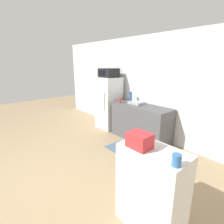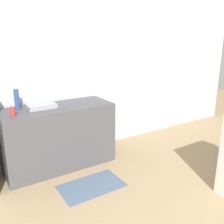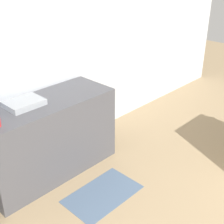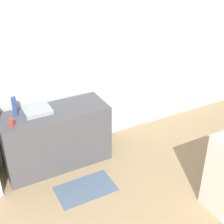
% 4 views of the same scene
% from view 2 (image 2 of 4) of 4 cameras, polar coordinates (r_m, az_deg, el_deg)
% --- Properties ---
extents(wall_back, '(8.00, 0.06, 2.60)m').
position_cam_2_polar(wall_back, '(3.85, -13.37, 8.41)').
color(wall_back, silver).
rests_on(wall_back, ground_plane).
extents(counter, '(1.55, 0.61, 0.90)m').
position_cam_2_polar(counter, '(3.69, -12.05, -5.52)').
color(counter, '#4C4C51').
rests_on(counter, ground_plane).
extents(sink_basin, '(0.37, 0.29, 0.06)m').
position_cam_2_polar(sink_basin, '(3.53, -16.00, 1.41)').
color(sink_basin, '#9EA3A8').
rests_on(sink_basin, counter).
extents(bottle_tall, '(0.06, 0.06, 0.28)m').
position_cam_2_polar(bottle_tall, '(3.52, -20.93, 2.71)').
color(bottle_tall, '#2D4C8C').
rests_on(bottle_tall, counter).
extents(bottle_short, '(0.06, 0.06, 0.12)m').
position_cam_2_polar(bottle_short, '(3.23, -21.76, 0.08)').
color(bottle_short, red).
rests_on(bottle_short, counter).
extents(kitchen_rug, '(0.81, 0.49, 0.01)m').
position_cam_2_polar(kitchen_rug, '(3.33, -4.71, -16.46)').
color(kitchen_rug, slate).
rests_on(kitchen_rug, ground_plane).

